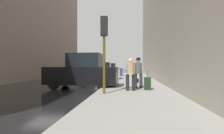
{
  "coord_description": "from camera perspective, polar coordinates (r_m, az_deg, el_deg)",
  "views": [
    {
      "loc": [
        5.69,
        -11.57,
        1.46
      ],
      "look_at": [
        3.88,
        6.18,
        1.32
      ],
      "focal_mm": 28.0,
      "sensor_mm": 36.0,
      "label": 1
    }
  ],
  "objects": [
    {
      "name": "ground_plane",
      "position": [
        12.98,
        -20.34,
        -6.04
      ],
      "size": [
        120.0,
        120.0,
        0.0
      ],
      "primitive_type": "plane",
      "color": "black"
    },
    {
      "name": "sidewalk",
      "position": [
        11.66,
        7.34,
        -6.38
      ],
      "size": [
        4.0,
        40.0,
        0.15
      ],
      "primitive_type": "cube",
      "color": "gray",
      "rests_on": "ground_plane"
    },
    {
      "name": "parked_black_suv",
      "position": [
        11.5,
        -9.54,
        -1.69
      ],
      "size": [
        4.63,
        2.12,
        2.25
      ],
      "color": "black",
      "rests_on": "ground_plane"
    },
    {
      "name": "parked_silver_sedan",
      "position": [
        17.64,
        -4.12,
        -1.55
      ],
      "size": [
        4.23,
        2.11,
        1.79
      ],
      "color": "#B7BABF",
      "rests_on": "ground_plane"
    },
    {
      "name": "parked_blue_sedan",
      "position": [
        23.79,
        -1.53,
        -1.04
      ],
      "size": [
        4.22,
        2.09,
        1.79
      ],
      "color": "navy",
      "rests_on": "ground_plane"
    },
    {
      "name": "fire_hydrant",
      "position": [
        19.48,
        2.17,
        -2.4
      ],
      "size": [
        0.42,
        0.22,
        0.7
      ],
      "color": "red",
      "rests_on": "sidewalk"
    },
    {
      "name": "traffic_light",
      "position": [
        8.26,
        -2.58,
        9.49
      ],
      "size": [
        0.32,
        0.32,
        3.6
      ],
      "color": "#514C0F",
      "rests_on": "sidewalk"
    },
    {
      "name": "pedestrian_with_beanie",
      "position": [
        10.45,
        8.58,
        -1.33
      ],
      "size": [
        0.53,
        0.48,
        1.78
      ],
      "color": "#333338",
      "rests_on": "sidewalk"
    },
    {
      "name": "pedestrian_in_tan_coat",
      "position": [
        9.24,
        6.06,
        -1.76
      ],
      "size": [
        0.51,
        0.43,
        1.71
      ],
      "color": "black",
      "rests_on": "sidewalk"
    },
    {
      "name": "rolling_suitcase",
      "position": [
        9.77,
        11.47,
        -5.25
      ],
      "size": [
        0.41,
        0.59,
        1.04
      ],
      "color": "black",
      "rests_on": "sidewalk"
    },
    {
      "name": "duffel_bag",
      "position": [
        13.93,
        8.0,
        -4.38
      ],
      "size": [
        0.32,
        0.44,
        0.28
      ],
      "color": "black",
      "rests_on": "sidewalk"
    }
  ]
}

